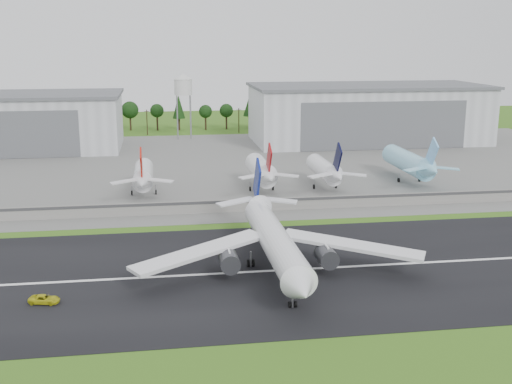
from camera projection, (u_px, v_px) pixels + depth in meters
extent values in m
plane|color=#386818|center=(254.00, 292.00, 116.90)|extent=(600.00, 600.00, 0.00)
cube|color=black|center=(247.00, 272.00, 126.50)|extent=(320.00, 60.00, 0.10)
cube|color=white|center=(247.00, 272.00, 126.49)|extent=(220.00, 1.00, 0.02)
cube|color=slate|center=(206.00, 165.00, 232.25)|extent=(320.00, 150.00, 0.10)
cube|color=gray|center=(224.00, 206.00, 169.36)|extent=(240.00, 0.50, 3.50)
cube|color=#38383A|center=(224.00, 202.00, 168.78)|extent=(240.00, 0.12, 0.70)
cube|color=silver|center=(1.00, 124.00, 261.39)|extent=(95.00, 42.00, 22.00)
cube|color=silver|center=(367.00, 115.00, 283.54)|extent=(100.00, 45.00, 24.00)
cube|color=#595B60|center=(368.00, 86.00, 280.59)|extent=(102.00, 47.00, 1.20)
cube|color=#595B60|center=(384.00, 126.00, 262.22)|extent=(70.00, 0.30, 19.68)
cylinder|color=#99999E|center=(178.00, 118.00, 288.36)|extent=(0.50, 0.50, 20.00)
cylinder|color=#99999E|center=(190.00, 116.00, 295.00)|extent=(0.50, 0.50, 20.00)
cylinder|color=silver|center=(183.00, 87.00, 288.52)|extent=(8.00, 8.00, 7.00)
cone|color=silver|center=(183.00, 76.00, 287.41)|extent=(8.40, 8.40, 2.40)
cylinder|color=white|center=(275.00, 241.00, 125.89)|extent=(6.31, 44.06, 5.80)
cone|color=white|center=(302.00, 289.00, 101.82)|extent=(5.87, 6.07, 5.80)
cone|color=white|center=(257.00, 202.00, 151.13)|extent=(5.61, 9.06, 5.51)
cube|color=navy|center=(257.00, 181.00, 149.40)|extent=(0.61, 9.54, 11.13)
cube|color=white|center=(352.00, 245.00, 126.15)|extent=(27.38, 17.73, 2.65)
cylinder|color=#333338|center=(327.00, 257.00, 124.35)|extent=(3.86, 5.54, 3.80)
cube|color=white|center=(278.00, 200.00, 151.22)|extent=(9.55, 5.74, 0.98)
cube|color=white|center=(200.00, 252.00, 122.16)|extent=(27.19, 18.25, 2.65)
cylinder|color=#333338|center=(229.00, 261.00, 121.82)|extent=(3.86, 5.54, 3.80)
cube|color=white|center=(236.00, 202.00, 149.89)|extent=(9.55, 5.91, 0.98)
cube|color=#99999E|center=(279.00, 270.00, 123.10)|extent=(10.35, 30.11, 3.20)
cylinder|color=black|center=(251.00, 263.00, 129.44)|extent=(0.42, 1.50, 1.50)
imported|color=gold|center=(44.00, 299.00, 111.53)|extent=(5.74, 3.55, 1.48)
cylinder|color=white|center=(143.00, 174.00, 189.38)|extent=(5.59, 24.00, 5.59)
cone|color=white|center=(142.00, 183.00, 174.24)|extent=(5.31, 7.00, 5.31)
cube|color=red|center=(141.00, 165.00, 173.60)|extent=(0.45, 8.59, 10.02)
cylinder|color=#99999E|center=(132.00, 191.00, 187.96)|extent=(0.32, 0.32, 3.00)
cylinder|color=#99999E|center=(156.00, 190.00, 188.97)|extent=(0.32, 0.32, 3.00)
cylinder|color=black|center=(132.00, 193.00, 188.12)|extent=(0.40, 1.40, 1.40)
cylinder|color=white|center=(261.00, 170.00, 194.37)|extent=(6.25, 24.00, 6.25)
cone|color=white|center=(269.00, 177.00, 179.23)|extent=(5.93, 7.00, 5.93)
cube|color=#9A0B10|center=(269.00, 160.00, 178.59)|extent=(0.45, 8.59, 10.02)
cylinder|color=#99999E|center=(250.00, 187.00, 193.02)|extent=(0.32, 0.32, 3.00)
cylinder|color=#99999E|center=(273.00, 186.00, 194.03)|extent=(0.32, 0.32, 3.00)
cylinder|color=black|center=(250.00, 189.00, 193.19)|extent=(0.40, 1.40, 1.40)
cylinder|color=white|center=(324.00, 169.00, 197.30)|extent=(5.50, 24.00, 5.50)
cone|color=white|center=(337.00, 176.00, 182.17)|extent=(5.23, 7.00, 5.23)
cube|color=black|center=(337.00, 159.00, 181.52)|extent=(0.45, 8.59, 10.02)
cylinder|color=#99999E|center=(314.00, 184.00, 195.87)|extent=(0.32, 0.32, 3.00)
cylinder|color=#99999E|center=(336.00, 184.00, 196.88)|extent=(0.32, 0.32, 3.00)
cylinder|color=black|center=(314.00, 187.00, 196.03)|extent=(0.40, 1.40, 1.40)
cylinder|color=#8CD6F3|center=(408.00, 162.00, 206.18)|extent=(6.56, 30.00, 6.56)
cone|color=#8CD6F3|center=(432.00, 170.00, 188.16)|extent=(6.23, 7.00, 6.23)
cube|color=#7CC1FF|center=(432.00, 154.00, 187.52)|extent=(0.45, 8.59, 10.02)
cylinder|color=#99999E|center=(399.00, 178.00, 204.87)|extent=(0.32, 0.32, 3.00)
cylinder|color=#99999E|center=(420.00, 177.00, 205.88)|extent=(0.32, 0.32, 3.00)
cylinder|color=black|center=(399.00, 180.00, 205.04)|extent=(0.40, 1.40, 1.40)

